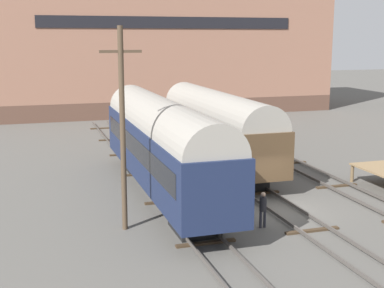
{
  "coord_description": "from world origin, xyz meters",
  "views": [
    {
      "loc": [
        -11.76,
        -22.92,
        8.49
      ],
      "look_at": [
        -2.5,
        7.03,
        2.2
      ],
      "focal_mm": 50.0,
      "sensor_mm": 36.0,
      "label": 1
    }
  ],
  "objects": [
    {
      "name": "track_left",
      "position": [
        -4.99,
        0.0,
        0.14
      ],
      "size": [
        2.6,
        60.0,
        0.26
      ],
      "color": "#4C4742",
      "rests_on": "ground"
    },
    {
      "name": "utility_pole",
      "position": [
        -7.89,
        -0.21,
        4.65
      ],
      "size": [
        1.8,
        0.24,
        8.97
      ],
      "color": "#473828",
      "rests_on": "ground"
    },
    {
      "name": "warehouse_building",
      "position": [
        2.94,
        38.65,
        9.07
      ],
      "size": [
        38.81,
        12.81,
        18.14
      ],
      "color": "brown",
      "rests_on": "ground"
    },
    {
      "name": "train_car_navy",
      "position": [
        -4.99,
        4.45,
        3.01
      ],
      "size": [
        3.02,
        17.94,
        5.29
      ],
      "color": "black",
      "rests_on": "ground"
    },
    {
      "name": "ground_plane",
      "position": [
        0.0,
        0.0,
        0.0
      ],
      "size": [
        200.0,
        200.0,
        0.0
      ],
      "primitive_type": "plane",
      "color": "#56544F"
    },
    {
      "name": "train_car_brown",
      "position": [
        0.0,
        9.61,
        2.84
      ],
      "size": [
        3.06,
        15.74,
        5.04
      ],
      "color": "black",
      "rests_on": "ground"
    },
    {
      "name": "track_middle",
      "position": [
        0.0,
        0.0,
        0.14
      ],
      "size": [
        2.6,
        60.0,
        0.26
      ],
      "color": "#4C4742",
      "rests_on": "ground"
    },
    {
      "name": "track_right",
      "position": [
        4.99,
        0.0,
        0.14
      ],
      "size": [
        2.6,
        60.0,
        0.26
      ],
      "color": "#4C4742",
      "rests_on": "ground"
    },
    {
      "name": "person_worker",
      "position": [
        -1.9,
        -1.87,
        1.0
      ],
      "size": [
        0.32,
        0.32,
        1.67
      ],
      "color": "#282833",
      "rests_on": "ground"
    }
  ]
}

